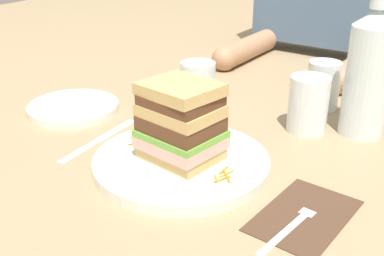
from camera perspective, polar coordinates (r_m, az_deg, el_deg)
The scene contains 24 objects.
ground_plane at distance 0.78m, azimuth 0.28°, elevation -4.62°, with size 3.00×3.00×0.00m, color #9E8460.
main_plate at distance 0.77m, azimuth -1.27°, elevation -4.08°, with size 0.28×0.28×0.02m, color white.
sandwich at distance 0.74m, azimuth -1.33°, elevation 0.65°, with size 0.13×0.11×0.12m.
carrot_shred_0 at distance 0.83m, azimuth -5.79°, elevation -1.35°, with size 0.00×0.00×0.02m, color orange.
carrot_shred_1 at distance 0.83m, azimuth -4.24°, elevation -1.05°, with size 0.00×0.00×0.02m, color orange.
carrot_shred_2 at distance 0.83m, azimuth -4.98°, elevation -1.21°, with size 0.00×0.00×0.03m, color orange.
carrot_shred_3 at distance 0.83m, azimuth -6.48°, elevation -1.23°, with size 0.00×0.00×0.03m, color orange.
carrot_shred_4 at distance 0.83m, azimuth -4.56°, elevation -1.13°, with size 0.00×0.00×0.02m, color orange.
carrot_shred_5 at distance 0.81m, azimuth -5.67°, elevation -1.87°, with size 0.00×0.00×0.02m, color orange.
carrot_shred_6 at distance 0.81m, azimuth -6.70°, elevation -1.80°, with size 0.00×0.00×0.03m, color orange.
carrot_shred_7 at distance 0.80m, azimuth -4.39°, elevation -2.08°, with size 0.00×0.00×0.03m, color orange.
carrot_shred_8 at distance 0.71m, azimuth 2.87°, elevation -5.98°, with size 0.00×0.00×0.02m, color orange.
carrot_shred_9 at distance 0.71m, azimuth 3.56°, elevation -6.05°, with size 0.00×0.00×0.03m, color orange.
carrot_shred_10 at distance 0.71m, azimuth 4.14°, elevation -5.74°, with size 0.00×0.00×0.03m, color orange.
carrot_shred_11 at distance 0.73m, azimuth 3.74°, elevation -4.99°, with size 0.00×0.00×0.03m, color orange.
carrot_shred_12 at distance 0.72m, azimuth 4.11°, elevation -5.39°, with size 0.00×0.00×0.03m, color orange.
napkin_dark at distance 0.68m, azimuth 13.11°, elevation -9.95°, with size 0.10×0.16×0.00m, color #4C3323.
fork at distance 0.66m, azimuth 12.18°, elevation -10.60°, with size 0.03×0.17×0.00m.
knife at distance 0.87m, azimuth -11.11°, elevation -1.48°, with size 0.03×0.20×0.00m.
juice_glass at distance 0.91m, azimuth 13.49°, elevation 2.33°, with size 0.07×0.07×0.10m.
water_bottle at distance 0.90m, azimuth 20.13°, elevation 6.26°, with size 0.08×0.08×0.27m.
empty_tumbler_0 at distance 1.02m, azimuth 15.19°, elevation 4.90°, with size 0.07×0.07×0.10m, color silver.
empty_tumbler_1 at distance 1.02m, azimuth 0.71°, elevation 5.39°, with size 0.07×0.07×0.09m, color silver.
side_plate at distance 1.01m, azimuth -13.79°, elevation 2.34°, with size 0.18×0.18×0.02m, color white.
Camera 1 is at (0.38, -0.56, 0.38)m, focal length 45.28 mm.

